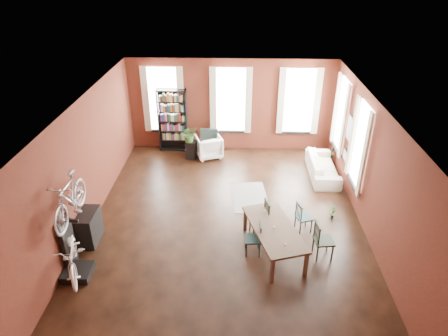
{
  "coord_description": "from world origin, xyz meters",
  "views": [
    {
      "loc": [
        0.27,
        -8.53,
        6.25
      ],
      "look_at": [
        -0.08,
        0.6,
        1.27
      ],
      "focal_mm": 32.0,
      "sensor_mm": 36.0,
      "label": 1
    }
  ],
  "objects_px": {
    "white_armchair": "(209,145)",
    "cream_sofa": "(323,164)",
    "dining_chair_a": "(253,239)",
    "bicycle_floor": "(69,239)",
    "dining_table": "(273,240)",
    "dining_chair_b": "(259,219)",
    "dining_chair_c": "(324,240)",
    "bike_trainer": "(78,272)",
    "dining_chair_d": "(304,217)",
    "console_table": "(89,227)",
    "plant_stand": "(191,150)",
    "bookshelf": "(173,120)"
  },
  "relations": [
    {
      "from": "dining_chair_a",
      "to": "cream_sofa",
      "type": "relative_size",
      "value": 0.39
    },
    {
      "from": "dining_chair_b",
      "to": "plant_stand",
      "type": "distance_m",
      "value": 4.64
    },
    {
      "from": "dining_table",
      "to": "console_table",
      "type": "xyz_separation_m",
      "value": [
        -4.41,
        0.24,
        0.05
      ]
    },
    {
      "from": "console_table",
      "to": "dining_chair_b",
      "type": "bearing_deg",
      "value": 5.58
    },
    {
      "from": "white_armchair",
      "to": "console_table",
      "type": "bearing_deg",
      "value": 42.0
    },
    {
      "from": "dining_chair_a",
      "to": "bookshelf",
      "type": "distance_m",
      "value": 6.15
    },
    {
      "from": "dining_chair_a",
      "to": "white_armchair",
      "type": "distance_m",
      "value": 5.15
    },
    {
      "from": "dining_table",
      "to": "white_armchair",
      "type": "relative_size",
      "value": 2.4
    },
    {
      "from": "dining_chair_b",
      "to": "dining_chair_c",
      "type": "relative_size",
      "value": 1.02
    },
    {
      "from": "dining_table",
      "to": "dining_chair_d",
      "type": "height_order",
      "value": "dining_chair_d"
    },
    {
      "from": "white_armchair",
      "to": "cream_sofa",
      "type": "bearing_deg",
      "value": 143.17
    },
    {
      "from": "dining_chair_c",
      "to": "plant_stand",
      "type": "distance_m",
      "value": 6.06
    },
    {
      "from": "dining_table",
      "to": "dining_chair_d",
      "type": "xyz_separation_m",
      "value": [
        0.82,
        0.85,
        0.06
      ]
    },
    {
      "from": "dining_chair_d",
      "to": "dining_chair_c",
      "type": "bearing_deg",
      "value": 179.65
    },
    {
      "from": "bookshelf",
      "to": "plant_stand",
      "type": "height_order",
      "value": "bookshelf"
    },
    {
      "from": "dining_table",
      "to": "dining_chair_b",
      "type": "distance_m",
      "value": 0.72
    },
    {
      "from": "cream_sofa",
      "to": "bicycle_floor",
      "type": "height_order",
      "value": "bicycle_floor"
    },
    {
      "from": "white_armchair",
      "to": "bookshelf",
      "type": "bearing_deg",
      "value": -42.28
    },
    {
      "from": "white_armchair",
      "to": "bike_trainer",
      "type": "height_order",
      "value": "white_armchair"
    },
    {
      "from": "console_table",
      "to": "plant_stand",
      "type": "relative_size",
      "value": 1.27
    },
    {
      "from": "dining_table",
      "to": "white_armchair",
      "type": "height_order",
      "value": "white_armchair"
    },
    {
      "from": "dining_chair_a",
      "to": "plant_stand",
      "type": "distance_m",
      "value": 5.2
    },
    {
      "from": "white_armchair",
      "to": "plant_stand",
      "type": "distance_m",
      "value": 0.61
    },
    {
      "from": "dining_chair_a",
      "to": "cream_sofa",
      "type": "distance_m",
      "value": 4.44
    },
    {
      "from": "cream_sofa",
      "to": "plant_stand",
      "type": "height_order",
      "value": "cream_sofa"
    },
    {
      "from": "cream_sofa",
      "to": "dining_table",
      "type": "bearing_deg",
      "value": 154.07
    },
    {
      "from": "dining_chair_b",
      "to": "bookshelf",
      "type": "bearing_deg",
      "value": -162.6
    },
    {
      "from": "dining_chair_b",
      "to": "console_table",
      "type": "distance_m",
      "value": 4.12
    },
    {
      "from": "dining_table",
      "to": "cream_sofa",
      "type": "xyz_separation_m",
      "value": [
        1.82,
        3.74,
        0.06
      ]
    },
    {
      "from": "bike_trainer",
      "to": "dining_chair_d",
      "type": "bearing_deg",
      "value": 19.52
    },
    {
      "from": "dining_chair_a",
      "to": "cream_sofa",
      "type": "height_order",
      "value": "cream_sofa"
    },
    {
      "from": "dining_chair_d",
      "to": "plant_stand",
      "type": "xyz_separation_m",
      "value": [
        -3.27,
        3.9,
        -0.09
      ]
    },
    {
      "from": "plant_stand",
      "to": "dining_chair_c",
      "type": "bearing_deg",
      "value": -53.77
    },
    {
      "from": "white_armchair",
      "to": "plant_stand",
      "type": "relative_size",
      "value": 1.34
    },
    {
      "from": "dining_chair_c",
      "to": "console_table",
      "type": "relative_size",
      "value": 1.15
    },
    {
      "from": "dining_chair_b",
      "to": "white_armchair",
      "type": "relative_size",
      "value": 1.12
    },
    {
      "from": "bike_trainer",
      "to": "plant_stand",
      "type": "distance_m",
      "value": 6.02
    },
    {
      "from": "dining_chair_a",
      "to": "bike_trainer",
      "type": "relative_size",
      "value": 1.36
    },
    {
      "from": "bicycle_floor",
      "to": "dining_table",
      "type": "bearing_deg",
      "value": -8.09
    },
    {
      "from": "dining_table",
      "to": "cream_sofa",
      "type": "height_order",
      "value": "cream_sofa"
    },
    {
      "from": "dining_chair_a",
      "to": "bicycle_floor",
      "type": "bearing_deg",
      "value": -78.76
    },
    {
      "from": "bike_trainer",
      "to": "cream_sofa",
      "type": "bearing_deg",
      "value": 37.53
    },
    {
      "from": "console_table",
      "to": "dining_chair_d",
      "type": "bearing_deg",
      "value": 6.69
    },
    {
      "from": "console_table",
      "to": "bicycle_floor",
      "type": "xyz_separation_m",
      "value": [
        0.1,
        -1.23,
        0.62
      ]
    },
    {
      "from": "plant_stand",
      "to": "bicycle_floor",
      "type": "bearing_deg",
      "value": -107.92
    },
    {
      "from": "bicycle_floor",
      "to": "white_armchair",
      "type": "bearing_deg",
      "value": 46.35
    },
    {
      "from": "dining_table",
      "to": "bookshelf",
      "type": "relative_size",
      "value": 0.92
    },
    {
      "from": "bookshelf",
      "to": "dining_chair_a",
      "type": "bearing_deg",
      "value": -64.26
    },
    {
      "from": "cream_sofa",
      "to": "plant_stand",
      "type": "bearing_deg",
      "value": 76.6
    },
    {
      "from": "dining_table",
      "to": "bicycle_floor",
      "type": "bearing_deg",
      "value": 175.89
    }
  ]
}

